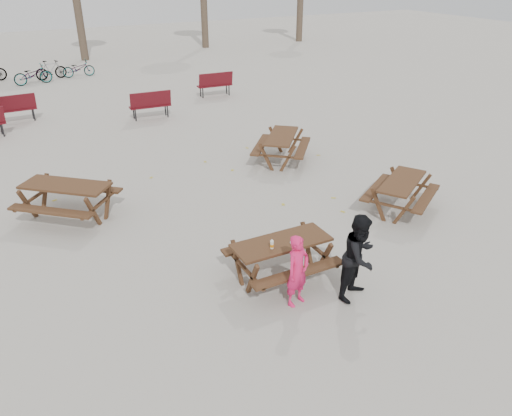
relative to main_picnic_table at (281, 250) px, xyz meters
name	(u,v)px	position (x,y,z in m)	size (l,w,h in m)	color
ground	(281,277)	(0.00, 0.00, -0.59)	(80.00, 80.00, 0.00)	gray
main_picnic_table	(281,250)	(0.00, 0.00, 0.00)	(1.80, 1.45, 0.78)	#341B12
food_tray	(296,242)	(0.19, -0.18, 0.21)	(0.18, 0.11, 0.04)	white
bread_roll	(296,240)	(0.19, -0.18, 0.25)	(0.14, 0.06, 0.05)	tan
soda_bottle	(272,245)	(-0.28, -0.13, 0.26)	(0.07, 0.07, 0.17)	silver
child	(298,271)	(-0.15, -0.79, 0.07)	(0.48, 0.31, 1.31)	#E11C59
adult	(360,257)	(0.91, -1.09, 0.20)	(0.77, 0.60, 1.58)	black
picnic_table_east	(400,195)	(3.88, 1.13, -0.21)	(1.75, 1.41, 0.75)	#341B12
picnic_table_north	(68,201)	(-3.08, 4.30, -0.17)	(1.94, 1.57, 0.84)	#341B12
picnic_table_far	(281,148)	(3.00, 5.16, -0.19)	(1.84, 1.48, 0.79)	#341B12
park_bench_row	(98,104)	(-0.75, 12.20, -0.07)	(10.64, 2.51, 1.03)	#5B121A
bicycle_row	(24,73)	(-2.63, 19.86, -0.15)	(6.36, 2.27, 0.94)	black
fallen_leaves	(245,216)	(0.50, 2.50, -0.58)	(11.00, 11.00, 0.01)	#AE9D29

